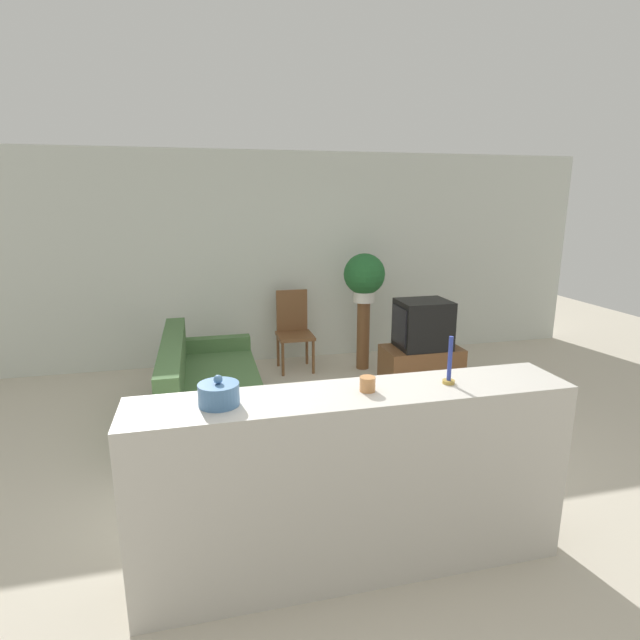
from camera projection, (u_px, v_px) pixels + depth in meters
name	position (u px, v px, depth m)	size (l,w,h in m)	color
ground_plane	(328.00, 506.00, 3.53)	(14.00, 14.00, 0.00)	beige
wall_back	(262.00, 259.00, 6.45)	(9.00, 0.06, 2.70)	silver
couch	(208.00, 391.00, 4.90)	(0.92, 2.02, 0.79)	#476B3D
tv_stand	(421.00, 368.00, 5.66)	(0.87, 0.50, 0.49)	brown
television	(423.00, 324.00, 5.54)	(0.57, 0.47, 0.54)	black
wooden_chair	(294.00, 327.00, 6.29)	(0.44, 0.44, 0.99)	brown
plant_stand	(363.00, 335.00, 6.30)	(0.16, 0.16, 0.87)	brown
potted_plant	(364.00, 276.00, 6.11)	(0.51, 0.51, 0.60)	white
foreground_counter	(355.00, 482.00, 2.83)	(2.45, 0.44, 1.10)	beige
decorative_bowl	(219.00, 394.00, 2.52)	(0.21, 0.21, 0.16)	#4C7AAD
candle_jar	(367.00, 384.00, 2.71)	(0.09, 0.09, 0.08)	#C6844C
candlestick	(449.00, 368.00, 2.81)	(0.07, 0.07, 0.28)	#B7933D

